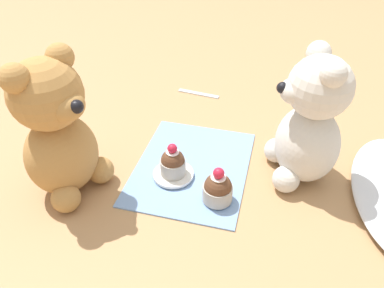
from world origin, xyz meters
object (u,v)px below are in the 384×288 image
(teddy_bear_cream, at_px, (309,124))
(cupcake_near_tan_bear, at_px, (173,163))
(cupcake_near_cream_bear, at_px, (218,189))
(teddy_bear_tan, at_px, (57,131))
(teaspoon, at_px, (199,93))
(saucer_plate, at_px, (173,174))

(teddy_bear_cream, bearing_deg, cupcake_near_tan_bear, -88.55)
(teddy_bear_cream, bearing_deg, cupcake_near_cream_bear, -66.66)
(teddy_bear_cream, xyz_separation_m, teddy_bear_tan, (0.13, -0.39, 0.01))
(teddy_bear_cream, relative_size, cupcake_near_cream_bear, 3.57)
(cupcake_near_cream_bear, bearing_deg, teddy_bear_tan, -83.80)
(cupcake_near_cream_bear, bearing_deg, cupcake_near_tan_bear, -113.30)
(teddy_bear_cream, xyz_separation_m, teaspoon, (-0.23, -0.24, -0.11))
(teddy_bear_tan, height_order, teaspoon, teddy_bear_tan)
(saucer_plate, height_order, teaspoon, saucer_plate)
(saucer_plate, height_order, cupcake_near_tan_bear, cupcake_near_tan_bear)
(teddy_bear_tan, height_order, saucer_plate, teddy_bear_tan)
(teddy_bear_cream, height_order, teddy_bear_tan, teddy_bear_tan)
(teddy_bear_cream, distance_m, teddy_bear_tan, 0.41)
(teddy_bear_cream, relative_size, saucer_plate, 3.27)
(cupcake_near_cream_bear, relative_size, saucer_plate, 0.92)
(teddy_bear_cream, distance_m, saucer_plate, 0.25)
(teddy_bear_tan, height_order, cupcake_near_cream_bear, teddy_bear_tan)
(teddy_bear_tan, xyz_separation_m, saucer_plate, (-0.07, 0.17, -0.11))
(teddy_bear_tan, xyz_separation_m, cupcake_near_tan_bear, (-0.07, 0.17, -0.08))
(teddy_bear_cream, relative_size, teddy_bear_tan, 0.96)
(cupcake_near_cream_bear, xyz_separation_m, teaspoon, (-0.34, -0.11, -0.03))
(saucer_plate, bearing_deg, cupcake_near_tan_bear, 0.00)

